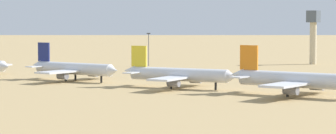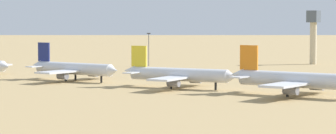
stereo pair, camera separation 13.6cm
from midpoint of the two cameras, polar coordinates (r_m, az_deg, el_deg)
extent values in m
plane|color=tan|center=(230.20, -0.47, -1.73)|extent=(4000.00, 4000.00, 0.00)
pyramid|color=slate|center=(1529.21, 6.87, 4.18)|extent=(439.49, 379.07, 72.93)
cone|color=silver|center=(282.05, -12.14, 0.05)|extent=(3.06, 3.87, 3.85)
cylinder|color=silver|center=(264.76, -7.11, -0.11)|extent=(33.10, 4.78, 4.13)
cone|color=silver|center=(252.94, -4.12, -0.27)|extent=(3.17, 3.98, 3.92)
cone|color=silver|center=(277.21, -9.84, 0.16)|extent=(4.20, 3.59, 3.51)
cube|color=navy|center=(274.47, -9.34, 1.13)|extent=(5.38, 0.62, 6.71)
cube|color=silver|center=(277.66, -8.73, 0.13)|extent=(3.44, 7.08, 0.37)
cube|color=silver|center=(271.83, -9.94, 0.04)|extent=(3.44, 7.08, 0.37)
cube|color=silver|center=(264.11, -6.95, -0.26)|extent=(7.67, 33.16, 0.58)
cylinder|color=slate|center=(269.26, -5.67, -0.48)|extent=(3.76, 2.34, 2.27)
cylinder|color=slate|center=(257.87, -7.94, -0.68)|extent=(3.76, 2.34, 2.27)
cylinder|color=black|center=(256.66, -5.05, -0.94)|extent=(0.72, 0.72, 2.27)
cylinder|color=black|center=(267.85, -6.99, -0.76)|extent=(0.72, 0.72, 2.27)
cylinder|color=black|center=(264.24, -7.72, -0.82)|extent=(0.72, 0.72, 2.27)
cylinder|color=silver|center=(235.01, 0.82, -0.57)|extent=(33.03, 7.94, 4.10)
cone|color=silver|center=(227.53, 4.83, -0.72)|extent=(3.51, 4.23, 3.89)
cone|color=silver|center=(243.52, -2.92, -0.28)|extent=(4.48, 3.94, 3.48)
cube|color=yellow|center=(241.49, -2.21, 0.82)|extent=(5.35, 1.14, 6.66)
cube|color=silver|center=(245.34, -1.73, -0.30)|extent=(4.08, 7.30, 0.37)
cube|color=silver|center=(238.25, -2.70, -0.42)|extent=(4.08, 7.30, 0.37)
cube|color=silver|center=(234.59, 1.04, -0.73)|extent=(10.79, 33.37, 0.57)
cylinder|color=slate|center=(241.13, 2.08, -0.95)|extent=(3.93, 2.67, 2.25)
cylinder|color=slate|center=(227.42, 0.41, -1.23)|extent=(3.93, 2.67, 2.25)
cylinder|color=black|center=(229.92, 3.59, -1.46)|extent=(0.72, 0.72, 2.25)
cylinder|color=black|center=(238.14, 0.76, -1.28)|extent=(0.72, 0.72, 2.25)
cylinder|color=black|center=(233.78, 0.21, -1.37)|extent=(0.72, 0.72, 2.25)
cylinder|color=silver|center=(213.64, 9.67, -0.96)|extent=(35.25, 5.12, 4.40)
cone|color=silver|center=(222.61, 5.25, -0.57)|extent=(4.47, 3.83, 3.74)
cube|color=orange|center=(220.43, 6.09, 0.72)|extent=(5.72, 0.67, 7.14)
cube|color=silver|center=(224.59, 6.64, -0.60)|extent=(3.67, 7.54, 0.40)
cube|color=silver|center=(216.97, 5.51, -0.74)|extent=(3.67, 7.54, 0.40)
cube|color=silver|center=(213.22, 9.93, -1.15)|extent=(8.20, 35.31, 0.62)
cylinder|color=slate|center=(220.32, 11.12, -1.41)|extent=(4.01, 2.50, 2.42)
cylinder|color=slate|center=(205.50, 9.21, -1.75)|extent=(4.01, 2.50, 2.42)
cylinder|color=black|center=(217.02, 9.58, -1.79)|extent=(0.77, 0.77, 2.42)
cylinder|color=black|center=(212.32, 8.95, -1.90)|extent=(0.77, 0.77, 2.42)
cylinder|color=#C6B793|center=(366.02, 10.85, 1.76)|extent=(3.20, 3.20, 19.87)
cube|color=#4C5660|center=(365.84, 10.87, 3.76)|extent=(5.20, 5.20, 5.61)
cylinder|color=#59595E|center=(345.08, -1.48, 1.28)|extent=(0.36, 0.36, 14.64)
cube|color=#333333|center=(344.85, -1.48, 2.54)|extent=(1.80, 0.50, 0.50)
camera|label=1|loc=(0.07, -90.02, 0.00)|focal=81.05mm
camera|label=2|loc=(0.07, 89.98, 0.00)|focal=81.05mm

